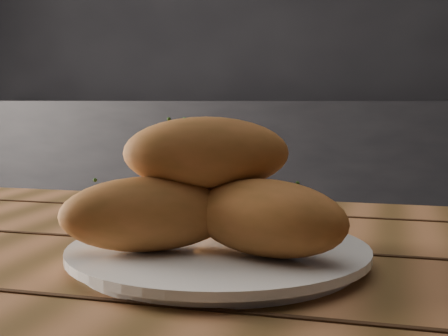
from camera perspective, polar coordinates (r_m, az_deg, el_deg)
back_wall at (r=2.98m, az=4.59°, el=14.85°), size 4.00×0.04×2.70m
counter at (r=2.69m, az=3.23°, el=-3.48°), size 2.80×0.60×0.90m
plate at (r=0.60m, az=-0.51°, el=-7.90°), size 0.29×0.29×0.02m
bread_rolls at (r=0.58m, az=-1.13°, el=-2.60°), size 0.28×0.24×0.12m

